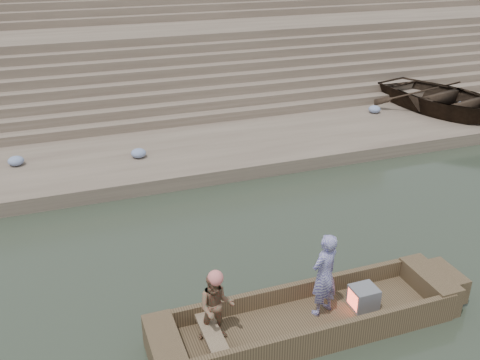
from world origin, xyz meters
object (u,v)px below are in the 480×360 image
standing_man (324,275)px  television (363,297)px  beached_rowboat (445,98)px  main_rowboat (307,325)px  rowing_man (216,307)px

standing_man → television: standing_man is taller
television → beached_rowboat: bearing=44.6°
main_rowboat → standing_man: standing_man is taller
standing_man → beached_rowboat: standing_man is taller
main_rowboat → beached_rowboat: beached_rowboat is taller
standing_man → television: 0.98m
television → main_rowboat: bearing=180.0°
standing_man → beached_rowboat: (9.42, 8.42, -0.08)m
main_rowboat → rowing_man: (-1.64, 0.13, 0.74)m
standing_man → main_rowboat: bearing=-0.2°
rowing_man → television: rowing_man is taller
beached_rowboat → television: bearing=-150.3°
rowing_man → television: (2.73, -0.13, -0.43)m
standing_man → television: size_ratio=3.46×
main_rowboat → standing_man: size_ratio=3.14×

